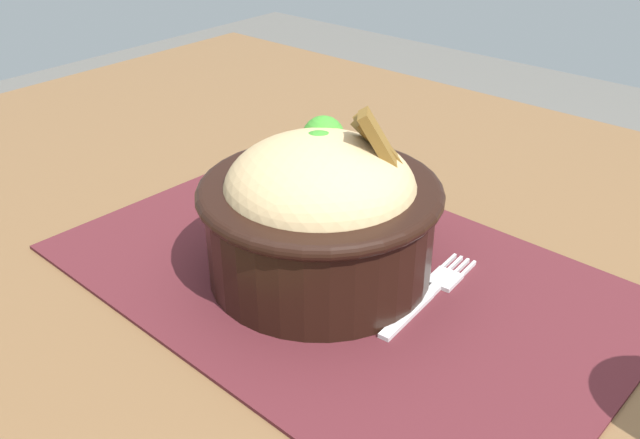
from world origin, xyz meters
TOP-DOWN VIEW (x-y plane):
  - table at (0.00, 0.00)m, footprint 1.27×0.96m
  - placemat at (0.01, 0.00)m, footprint 0.46×0.31m
  - bowl at (-0.01, -0.01)m, footprint 0.19×0.19m
  - fork at (0.08, 0.03)m, footprint 0.02×0.13m

SIDE VIEW (x-z plane):
  - table at x=0.00m, z-range 0.31..1.05m
  - placemat at x=0.01m, z-range 0.74..0.75m
  - fork at x=0.08m, z-range 0.75..0.75m
  - bowl at x=-0.01m, z-range 0.73..0.88m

